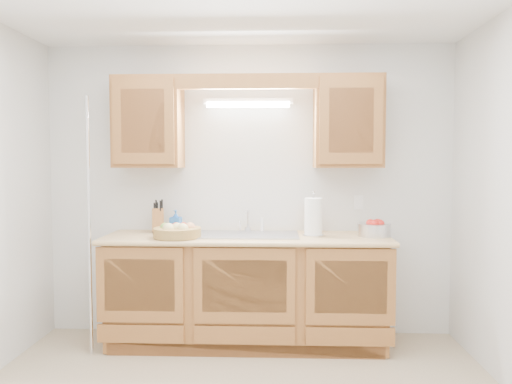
{
  "coord_description": "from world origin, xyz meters",
  "views": [
    {
      "loc": [
        0.23,
        -2.83,
        1.5
      ],
      "look_at": [
        0.09,
        0.85,
        1.28
      ],
      "focal_mm": 35.0,
      "sensor_mm": 36.0,
      "label": 1
    }
  ],
  "objects_px": {
    "fruit_basket": "(177,231)",
    "knife_block": "(158,220)",
    "paper_towel": "(313,217)",
    "apple_bowl": "(374,229)"
  },
  "relations": [
    {
      "from": "knife_block",
      "to": "paper_towel",
      "type": "distance_m",
      "value": 1.32
    },
    {
      "from": "fruit_basket",
      "to": "apple_bowl",
      "type": "distance_m",
      "value": 1.58
    },
    {
      "from": "fruit_basket",
      "to": "apple_bowl",
      "type": "height_order",
      "value": "apple_bowl"
    },
    {
      "from": "knife_block",
      "to": "paper_towel",
      "type": "xyz_separation_m",
      "value": [
        1.31,
        -0.17,
        0.05
      ]
    },
    {
      "from": "fruit_basket",
      "to": "knife_block",
      "type": "relative_size",
      "value": 1.55
    },
    {
      "from": "paper_towel",
      "to": "apple_bowl",
      "type": "height_order",
      "value": "paper_towel"
    },
    {
      "from": "fruit_basket",
      "to": "apple_bowl",
      "type": "xyz_separation_m",
      "value": [
        1.57,
        0.14,
        0.01
      ]
    },
    {
      "from": "paper_towel",
      "to": "fruit_basket",
      "type": "bearing_deg",
      "value": -172.78
    },
    {
      "from": "fruit_basket",
      "to": "paper_towel",
      "type": "xyz_separation_m",
      "value": [
        1.08,
        0.14,
        0.1
      ]
    },
    {
      "from": "fruit_basket",
      "to": "knife_block",
      "type": "height_order",
      "value": "knife_block"
    }
  ]
}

